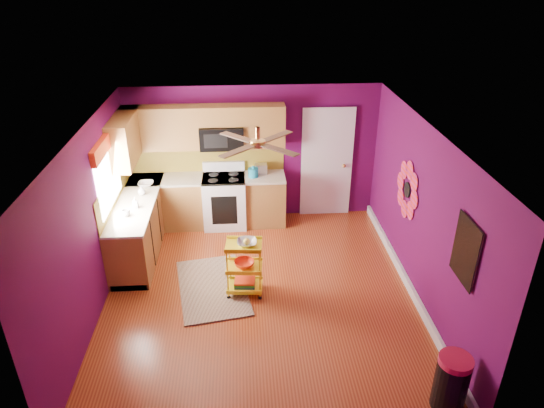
{
  "coord_description": "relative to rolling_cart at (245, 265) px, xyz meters",
  "views": [
    {
      "loc": [
        -0.21,
        -5.77,
        4.44
      ],
      "look_at": [
        0.2,
        0.4,
        1.28
      ],
      "focal_mm": 32.0,
      "sensor_mm": 36.0,
      "label": 1
    }
  ],
  "objects": [
    {
      "name": "soap_bottle_b",
      "position": [
        -1.66,
        1.49,
        0.54
      ],
      "size": [
        0.12,
        0.12,
        0.16
      ],
      "primitive_type": "imported",
      "color": "white",
      "rests_on": "lower_cabinets"
    },
    {
      "name": "lower_cabinets",
      "position": [
        -1.13,
        1.76,
        -0.04
      ],
      "size": [
        2.81,
        2.31,
        0.94
      ],
      "color": "brown",
      "rests_on": "ground"
    },
    {
      "name": "electric_range",
      "position": [
        -0.33,
        2.11,
        0.01
      ],
      "size": [
        0.76,
        0.66,
        1.13
      ],
      "color": "white",
      "rests_on": "ground"
    },
    {
      "name": "ceiling_fan",
      "position": [
        0.22,
        0.14,
        1.81
      ],
      "size": [
        1.01,
        1.01,
        0.26
      ],
      "color": "#BF8C3F",
      "rests_on": "ground"
    },
    {
      "name": "upper_cabinetry",
      "position": [
        -1.02,
        2.11,
        1.32
      ],
      "size": [
        2.8,
        2.3,
        1.26
      ],
      "color": "brown",
      "rests_on": "ground"
    },
    {
      "name": "rolling_cart",
      "position": [
        0.0,
        0.0,
        0.0
      ],
      "size": [
        0.54,
        0.42,
        0.93
      ],
      "color": "yellow",
      "rests_on": "ground"
    },
    {
      "name": "trash_can",
      "position": [
        2.19,
        -2.19,
        -0.13
      ],
      "size": [
        0.46,
        0.46,
        0.69
      ],
      "color": "black",
      "rests_on": "ground"
    },
    {
      "name": "counter_dish",
      "position": [
        -1.65,
        1.85,
        0.49
      ],
      "size": [
        0.26,
        0.26,
        0.06
      ],
      "primitive_type": "imported",
      "color": "white",
      "rests_on": "lower_cabinets"
    },
    {
      "name": "teal_kettle",
      "position": [
        0.2,
        2.11,
        0.55
      ],
      "size": [
        0.18,
        0.18,
        0.21
      ],
      "color": "teal",
      "rests_on": "lower_cabinets"
    },
    {
      "name": "panel_door",
      "position": [
        1.57,
        2.41,
        0.55
      ],
      "size": [
        0.95,
        0.11,
        2.15
      ],
      "color": "white",
      "rests_on": "ground"
    },
    {
      "name": "shag_rug",
      "position": [
        -0.5,
        0.14,
        -0.47
      ],
      "size": [
        1.22,
        1.71,
        0.02
      ],
      "primitive_type": "cube",
      "rotation": [
        0.0,
        0.0,
        0.17
      ],
      "color": "#311B10",
      "rests_on": "ground"
    },
    {
      "name": "counter_cup",
      "position": [
        -1.77,
        0.77,
        0.51
      ],
      "size": [
        0.13,
        0.13,
        0.1
      ],
      "primitive_type": "imported",
      "color": "white",
      "rests_on": "lower_cabinets"
    },
    {
      "name": "right_wall_art",
      "position": [
        2.45,
        -0.4,
        0.97
      ],
      "size": [
        0.04,
        2.74,
        1.04
      ],
      "color": "black",
      "rests_on": "ground"
    },
    {
      "name": "ground",
      "position": [
        0.22,
        -0.06,
        -0.48
      ],
      "size": [
        5.0,
        5.0,
        0.0
      ],
      "primitive_type": "plane",
      "color": "maroon",
      "rests_on": "ground"
    },
    {
      "name": "toaster",
      "position": [
        0.34,
        2.26,
        0.55
      ],
      "size": [
        0.22,
        0.15,
        0.18
      ],
      "primitive_type": "cube",
      "color": "beige",
      "rests_on": "lower_cabinets"
    },
    {
      "name": "soap_bottle_a",
      "position": [
        -1.68,
        1.03,
        0.55
      ],
      "size": [
        0.08,
        0.08,
        0.18
      ],
      "primitive_type": "imported",
      "color": "#EA3F72",
      "rests_on": "lower_cabinets"
    },
    {
      "name": "left_window",
      "position": [
        -2.0,
        0.99,
        1.26
      ],
      "size": [
        0.08,
        1.35,
        1.08
      ],
      "color": "white",
      "rests_on": "ground"
    },
    {
      "name": "room_envelope",
      "position": [
        0.24,
        -0.06,
        1.16
      ],
      "size": [
        4.54,
        5.04,
        2.52
      ],
      "color": "#500941",
      "rests_on": "ground"
    }
  ]
}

